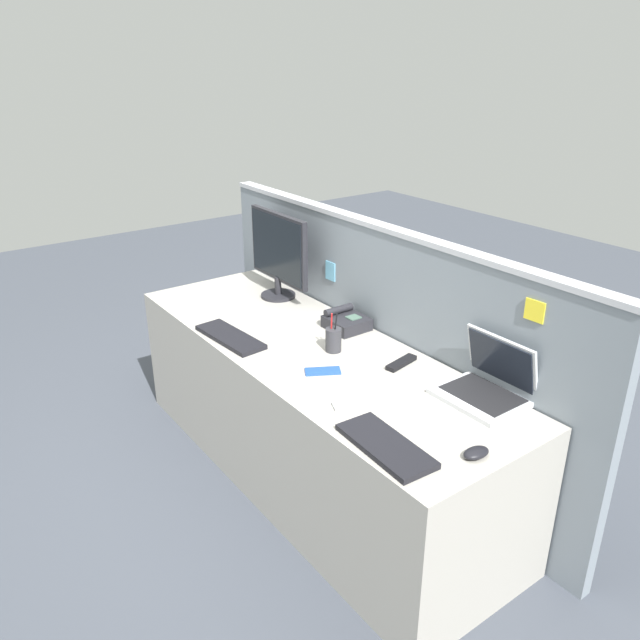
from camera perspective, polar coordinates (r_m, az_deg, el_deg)
ground_plane at (r=3.23m, az=-0.74°, el=-13.72°), size 10.00×10.00×0.00m
desk at (r=3.03m, az=-0.77°, el=-8.42°), size 2.21×0.72×0.70m
cubicle_divider at (r=3.13m, az=5.21°, el=-2.05°), size 2.52×0.07×1.21m
desktop_monitor at (r=3.38m, az=-3.83°, el=6.27°), size 0.50×0.19×0.47m
laptop at (r=2.52m, az=15.17°, el=-5.58°), size 0.32×0.28×0.25m
desk_phone at (r=3.04m, az=2.39°, el=-0.15°), size 0.19×0.18×0.10m
keyboard_main at (r=2.17m, az=6.01°, el=-11.34°), size 0.39×0.18×0.02m
keyboard_spare at (r=2.96m, az=-8.20°, el=-1.55°), size 0.41×0.17×0.02m
computer_mouse_right_hand at (r=2.18m, az=14.07°, el=-11.68°), size 0.07×0.11×0.03m
pen_cup at (r=2.80m, az=1.24°, el=-1.80°), size 0.07×0.07×0.19m
cell_phone_blue_case at (r=2.64m, az=0.26°, el=-4.69°), size 0.13×0.16×0.01m
cell_phone_silver_slab at (r=2.40m, az=2.84°, el=-7.73°), size 0.11×0.15×0.01m
tv_remote at (r=2.72m, az=7.44°, el=-3.89°), size 0.08×0.18×0.02m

